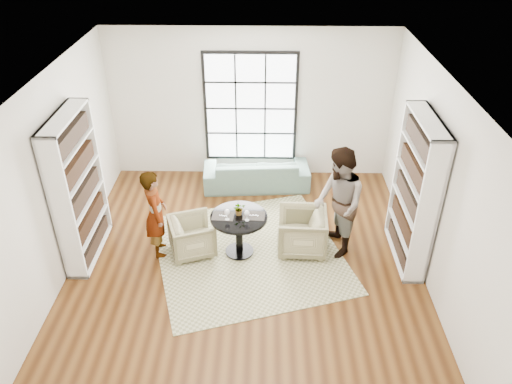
{
  "coord_description": "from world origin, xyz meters",
  "views": [
    {
      "loc": [
        0.29,
        -6.13,
        5.17
      ],
      "look_at": [
        0.16,
        0.4,
        1.12
      ],
      "focal_mm": 35.0,
      "sensor_mm": 36.0,
      "label": 1
    }
  ],
  "objects_px": {
    "pedestal_table": "(239,226)",
    "flower_centerpiece": "(239,209)",
    "armchair_right": "(302,232)",
    "person_left": "(156,214)",
    "wine_glass_right": "(247,213)",
    "sofa": "(256,172)",
    "person_right": "(339,203)",
    "armchair_left": "(192,236)",
    "wine_glass_left": "(227,212)"
  },
  "relations": [
    {
      "from": "wine_glass_left",
      "to": "wine_glass_right",
      "type": "height_order",
      "value": "wine_glass_left"
    },
    {
      "from": "armchair_right",
      "to": "person_right",
      "type": "xyz_separation_m",
      "value": [
        0.55,
        0.0,
        0.56
      ]
    },
    {
      "from": "person_left",
      "to": "wine_glass_right",
      "type": "relative_size",
      "value": 8.34
    },
    {
      "from": "wine_glass_right",
      "to": "armchair_right",
      "type": "bearing_deg",
      "value": 14.09
    },
    {
      "from": "armchair_left",
      "to": "armchair_right",
      "type": "height_order",
      "value": "armchair_right"
    },
    {
      "from": "wine_glass_left",
      "to": "person_left",
      "type": "bearing_deg",
      "value": 174.85
    },
    {
      "from": "wine_glass_left",
      "to": "person_right",
      "type": "bearing_deg",
      "value": 6.89
    },
    {
      "from": "sofa",
      "to": "armchair_right",
      "type": "bearing_deg",
      "value": 106.88
    },
    {
      "from": "wine_glass_left",
      "to": "wine_glass_right",
      "type": "xyz_separation_m",
      "value": [
        0.31,
        -0.01,
        -0.01
      ]
    },
    {
      "from": "wine_glass_right",
      "to": "flower_centerpiece",
      "type": "distance_m",
      "value": 0.21
    },
    {
      "from": "pedestal_table",
      "to": "wine_glass_left",
      "type": "relative_size",
      "value": 4.79
    },
    {
      "from": "pedestal_table",
      "to": "person_left",
      "type": "bearing_deg",
      "value": 179.84
    },
    {
      "from": "pedestal_table",
      "to": "flower_centerpiece",
      "type": "xyz_separation_m",
      "value": [
        0.01,
        0.05,
        0.3
      ]
    },
    {
      "from": "sofa",
      "to": "flower_centerpiece",
      "type": "xyz_separation_m",
      "value": [
        -0.23,
        -2.09,
        0.53
      ]
    },
    {
      "from": "armchair_left",
      "to": "wine_glass_left",
      "type": "distance_m",
      "value": 0.81
    },
    {
      "from": "person_left",
      "to": "flower_centerpiece",
      "type": "xyz_separation_m",
      "value": [
        1.32,
        0.05,
        0.08
      ]
    },
    {
      "from": "wine_glass_right",
      "to": "person_right",
      "type": "bearing_deg",
      "value": 8.77
    },
    {
      "from": "person_left",
      "to": "person_right",
      "type": "height_order",
      "value": "person_right"
    },
    {
      "from": "pedestal_table",
      "to": "person_right",
      "type": "xyz_separation_m",
      "value": [
        1.56,
        0.11,
        0.39
      ]
    },
    {
      "from": "armchair_left",
      "to": "person_left",
      "type": "bearing_deg",
      "value": 70.73
    },
    {
      "from": "person_right",
      "to": "wine_glass_left",
      "type": "relative_size",
      "value": 9.7
    },
    {
      "from": "flower_centerpiece",
      "to": "person_left",
      "type": "bearing_deg",
      "value": -177.92
    },
    {
      "from": "person_left",
      "to": "flower_centerpiece",
      "type": "height_order",
      "value": "person_left"
    },
    {
      "from": "person_left",
      "to": "wine_glass_left",
      "type": "height_order",
      "value": "person_left"
    },
    {
      "from": "flower_centerpiece",
      "to": "sofa",
      "type": "bearing_deg",
      "value": 83.75
    },
    {
      "from": "pedestal_table",
      "to": "person_left",
      "type": "distance_m",
      "value": 1.33
    },
    {
      "from": "armchair_right",
      "to": "person_left",
      "type": "bearing_deg",
      "value": -84.75
    },
    {
      "from": "pedestal_table",
      "to": "person_left",
      "type": "xyz_separation_m",
      "value": [
        -1.31,
        0.0,
        0.23
      ]
    },
    {
      "from": "flower_centerpiece",
      "to": "armchair_left",
      "type": "bearing_deg",
      "value": -176.44
    },
    {
      "from": "pedestal_table",
      "to": "flower_centerpiece",
      "type": "distance_m",
      "value": 0.31
    },
    {
      "from": "wine_glass_right",
      "to": "wine_glass_left",
      "type": "bearing_deg",
      "value": 178.01
    },
    {
      "from": "armchair_right",
      "to": "wine_glass_left",
      "type": "distance_m",
      "value": 1.3
    },
    {
      "from": "person_left",
      "to": "person_right",
      "type": "bearing_deg",
      "value": -103.04
    },
    {
      "from": "pedestal_table",
      "to": "armchair_right",
      "type": "bearing_deg",
      "value": 6.27
    },
    {
      "from": "armchair_right",
      "to": "person_left",
      "type": "height_order",
      "value": "person_left"
    },
    {
      "from": "pedestal_table",
      "to": "person_left",
      "type": "height_order",
      "value": "person_left"
    },
    {
      "from": "person_right",
      "to": "wine_glass_right",
      "type": "bearing_deg",
      "value": -92.55
    },
    {
      "from": "sofa",
      "to": "armchair_right",
      "type": "height_order",
      "value": "armchair_right"
    },
    {
      "from": "pedestal_table",
      "to": "armchair_left",
      "type": "relative_size",
      "value": 1.3
    },
    {
      "from": "sofa",
      "to": "armchair_right",
      "type": "xyz_separation_m",
      "value": [
        0.78,
        -2.03,
        0.05
      ]
    },
    {
      "from": "armchair_left",
      "to": "armchair_right",
      "type": "relative_size",
      "value": 0.89
    },
    {
      "from": "sofa",
      "to": "person_right",
      "type": "relative_size",
      "value": 1.13
    },
    {
      "from": "sofa",
      "to": "person_left",
      "type": "relative_size",
      "value": 1.37
    },
    {
      "from": "person_left",
      "to": "sofa",
      "type": "bearing_deg",
      "value": -51.02
    },
    {
      "from": "armchair_left",
      "to": "person_right",
      "type": "xyz_separation_m",
      "value": [
        2.32,
        0.11,
        0.6
      ]
    },
    {
      "from": "sofa",
      "to": "person_right",
      "type": "height_order",
      "value": "person_right"
    },
    {
      "from": "person_right",
      "to": "wine_glass_left",
      "type": "xyz_separation_m",
      "value": [
        -1.73,
        -0.21,
        -0.06
      ]
    },
    {
      "from": "armchair_right",
      "to": "pedestal_table",
      "type": "bearing_deg",
      "value": -81.12
    },
    {
      "from": "armchair_right",
      "to": "person_right",
      "type": "relative_size",
      "value": 0.43
    },
    {
      "from": "sofa",
      "to": "person_right",
      "type": "distance_m",
      "value": 2.5
    }
  ]
}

